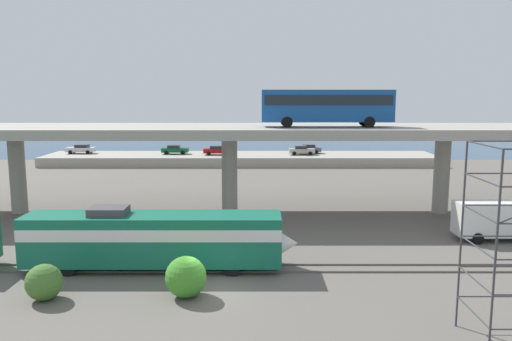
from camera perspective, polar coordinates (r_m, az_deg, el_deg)
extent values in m
plane|color=#605B54|center=(30.33, -4.85, -13.54)|extent=(260.00, 260.00, 0.00)
cube|color=#59544C|center=(33.38, -4.36, -11.31)|extent=(110.00, 0.12, 0.12)
cube|color=#59544C|center=(34.70, -4.17, -10.52)|extent=(110.00, 0.12, 0.12)
cube|color=#14664C|center=(33.99, -11.39, -7.51)|extent=(16.67, 3.00, 3.20)
cube|color=silver|center=(33.83, -11.42, -6.57)|extent=(16.67, 3.04, 0.77)
cone|color=silver|center=(33.45, 2.90, -8.19)|extent=(2.27, 2.85, 2.85)
cube|color=black|center=(33.08, -0.05, -6.18)|extent=(2.27, 2.70, 1.02)
cube|color=#3F3F42|center=(34.21, -16.17, -4.38)|extent=(2.40, 1.80, 0.50)
cylinder|color=black|center=(35.11, -2.39, -9.55)|extent=(0.96, 0.18, 0.96)
cylinder|color=black|center=(32.56, -2.60, -11.03)|extent=(0.96, 0.18, 0.96)
cylinder|color=black|center=(37.05, -18.92, -9.04)|extent=(0.96, 0.18, 0.96)
cylinder|color=black|center=(34.65, -20.38, -10.35)|extent=(0.96, 0.18, 0.96)
cube|color=#9E998E|center=(48.17, -2.93, 4.47)|extent=(96.00, 10.88, 0.91)
cylinder|color=#9E998E|center=(53.74, -25.17, -0.42)|extent=(1.50, 1.50, 7.49)
cylinder|color=#9E998E|center=(48.66, -2.89, -0.47)|extent=(1.50, 1.50, 7.49)
cylinder|color=#9E998E|center=(51.77, 20.28, -0.44)|extent=(1.50, 1.50, 7.49)
cube|color=#14478C|center=(47.38, 8.09, 7.24)|extent=(12.00, 2.55, 2.90)
cube|color=black|center=(47.37, 8.10, 7.87)|extent=(11.52, 2.59, 0.93)
cube|color=black|center=(46.92, 0.81, 7.74)|extent=(0.08, 2.30, 1.74)
cylinder|color=black|center=(45.86, 3.63, 5.45)|extent=(1.00, 0.26, 1.00)
cylinder|color=black|center=(48.27, 3.45, 5.61)|extent=(1.00, 0.26, 1.00)
cylinder|color=black|center=(46.90, 12.78, 5.33)|extent=(1.00, 0.26, 1.00)
cylinder|color=black|center=(49.27, 12.16, 5.50)|extent=(1.00, 0.26, 1.00)
cube|color=silver|center=(43.75, 24.55, -4.96)|extent=(4.60, 2.30, 2.60)
cylinder|color=black|center=(44.62, 22.69, -6.31)|extent=(0.88, 0.28, 0.88)
cylinder|color=black|center=(42.69, 23.81, -7.04)|extent=(0.88, 0.28, 0.88)
cylinder|color=#38383D|center=(26.59, 22.24, -6.87)|extent=(0.10, 0.10, 9.23)
cylinder|color=#38383D|center=(23.52, 25.47, -9.07)|extent=(0.10, 0.10, 9.23)
cylinder|color=#38383D|center=(28.22, 25.26, -12.74)|extent=(3.51, 0.07, 0.07)
cylinder|color=#38383D|center=(26.05, 23.33, -14.42)|extent=(0.07, 3.51, 0.07)
cylinder|color=#38383D|center=(27.72, 25.47, -9.77)|extent=(3.51, 0.07, 0.07)
cylinder|color=#38383D|center=(25.50, 23.54, -11.23)|extent=(0.07, 3.51, 0.07)
cylinder|color=#38383D|center=(27.30, 25.68, -6.70)|extent=(3.51, 0.07, 0.07)
cylinder|color=#38383D|center=(25.04, 23.75, -7.91)|extent=(0.07, 3.51, 0.07)
cylinder|color=#38383D|center=(26.96, 25.89, -3.53)|extent=(3.51, 0.07, 0.07)
cylinder|color=#38383D|center=(24.67, 23.97, -4.47)|extent=(0.07, 3.51, 0.07)
cylinder|color=#38383D|center=(26.70, 26.11, -0.30)|extent=(3.51, 0.07, 0.07)
cylinder|color=#38383D|center=(24.39, 24.19, -0.95)|extent=(0.07, 3.51, 0.07)
cylinder|color=#38383D|center=(26.53, 26.33, 2.98)|extent=(3.51, 0.07, 0.07)
cylinder|color=#38383D|center=(24.20, 24.41, 2.65)|extent=(0.07, 3.51, 0.07)
cube|color=#9E998E|center=(83.70, -1.64, 1.31)|extent=(63.82, 10.13, 1.54)
cube|color=#515459|center=(85.50, 5.95, 2.39)|extent=(4.36, 1.89, 0.70)
cube|color=#1E232B|center=(85.46, 6.10, 2.79)|extent=(1.92, 1.67, 0.48)
cylinder|color=black|center=(84.52, 5.10, 2.10)|extent=(0.64, 0.20, 0.64)
cylinder|color=black|center=(86.31, 5.00, 2.23)|extent=(0.64, 0.20, 0.64)
cylinder|color=black|center=(84.80, 6.92, 2.09)|extent=(0.64, 0.20, 0.64)
cylinder|color=black|center=(86.58, 6.78, 2.22)|extent=(0.64, 0.20, 0.64)
cube|color=#B7B7BC|center=(89.64, -19.04, 2.25)|extent=(4.69, 1.82, 0.70)
cube|color=#1E232B|center=(89.50, -18.92, 2.63)|extent=(2.06, 1.60, 0.48)
cylinder|color=black|center=(89.36, -20.09, 1.96)|extent=(0.64, 0.20, 0.64)
cylinder|color=black|center=(90.97, -19.72, 2.09)|extent=(0.64, 0.20, 0.64)
cylinder|color=black|center=(88.39, -18.32, 1.98)|extent=(0.64, 0.20, 0.64)
cylinder|color=black|center=(90.03, -17.98, 2.11)|extent=(0.64, 0.20, 0.64)
cube|color=maroon|center=(83.07, -4.20, 2.24)|extent=(4.66, 1.85, 0.70)
cube|color=#1E232B|center=(83.03, -4.37, 2.64)|extent=(2.05, 1.63, 0.48)
cylinder|color=black|center=(83.89, -3.17, 2.07)|extent=(0.64, 0.20, 0.64)
cylinder|color=black|center=(82.15, -3.24, 1.93)|extent=(0.64, 0.20, 0.64)
cylinder|color=black|center=(84.10, -5.14, 2.06)|extent=(0.64, 0.20, 0.64)
cylinder|color=black|center=(82.37, -5.25, 1.92)|extent=(0.64, 0.20, 0.64)
cube|color=#0C4C26|center=(85.01, -9.00, 2.30)|extent=(4.36, 1.82, 0.70)
cube|color=#1E232B|center=(84.98, -9.15, 2.69)|extent=(1.92, 1.60, 0.48)
cylinder|color=black|center=(85.69, -8.01, 2.14)|extent=(0.64, 0.20, 0.64)
cylinder|color=black|center=(84.00, -8.17, 2.00)|extent=(0.64, 0.20, 0.64)
cylinder|color=black|center=(86.12, -9.79, 2.13)|extent=(0.64, 0.20, 0.64)
cylinder|color=black|center=(84.43, -9.99, 1.99)|extent=(0.64, 0.20, 0.64)
cube|color=#9E998C|center=(83.13, 5.29, 2.23)|extent=(4.17, 1.71, 0.70)
cube|color=#1E232B|center=(83.05, 5.16, 2.63)|extent=(1.84, 1.50, 0.48)
cylinder|color=black|center=(84.10, 6.12, 2.05)|extent=(0.64, 0.20, 0.64)
cylinder|color=black|center=(82.50, 6.24, 1.92)|extent=(0.64, 0.20, 0.64)
cylinder|color=black|center=(83.86, 4.36, 2.05)|extent=(0.64, 0.20, 0.64)
cylinder|color=black|center=(82.26, 4.44, 1.92)|extent=(0.64, 0.20, 0.64)
cube|color=navy|center=(106.62, -1.26, 2.48)|extent=(140.00, 36.00, 0.01)
sphere|color=#416D2C|center=(31.22, -22.67, -11.53)|extent=(2.04, 2.04, 2.04)
sphere|color=#3E8B2A|center=(29.52, -7.81, -11.78)|extent=(2.35, 2.35, 2.35)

